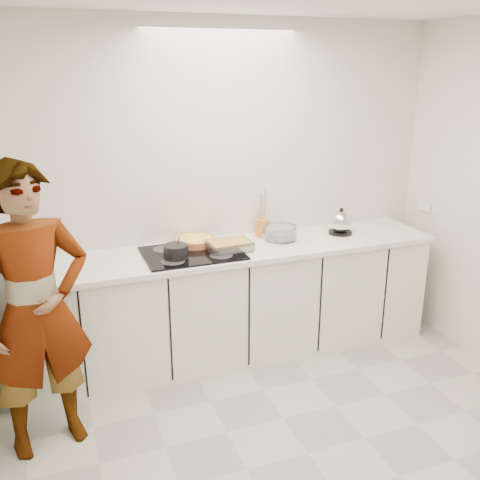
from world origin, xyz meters
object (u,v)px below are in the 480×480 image
object	(u,v)px
hob	(192,253)
tart_dish	(194,241)
kettle	(341,223)
cook	(36,312)
saucepan	(176,251)
utensil_crock	(262,228)
mixing_bowl	(280,233)
baking_dish	(229,245)

from	to	relation	value
hob	tart_dish	size ratio (longest dim) A/B	1.82
hob	kettle	world-z (taller)	kettle
hob	cook	bearing A→B (deg)	-151.87
saucepan	utensil_crock	distance (m)	0.86
cook	tart_dish	bearing A→B (deg)	18.11
hob	tart_dish	xyz separation A→B (m)	(0.07, 0.18, 0.04)
tart_dish	mixing_bowl	xyz separation A→B (m)	(0.69, -0.09, 0.01)
tart_dish	baking_dish	distance (m)	0.30
hob	tart_dish	world-z (taller)	tart_dish
hob	saucepan	size ratio (longest dim) A/B	3.96
saucepan	kettle	distance (m)	1.44
baking_dish	cook	distance (m)	1.49
hob	saucepan	world-z (taller)	saucepan
hob	mixing_bowl	size ratio (longest dim) A/B	2.49
baking_dish	kettle	distance (m)	1.02
tart_dish	utensil_crock	bearing A→B (deg)	4.77
hob	baking_dish	world-z (taller)	baking_dish
tart_dish	kettle	bearing A→B (deg)	-5.51
baking_dish	cook	world-z (taller)	cook
saucepan	cook	world-z (taller)	cook
tart_dish	baking_dish	size ratio (longest dim) A/B	1.17
saucepan	kettle	world-z (taller)	kettle
hob	kettle	bearing A→B (deg)	2.68
kettle	utensil_crock	size ratio (longest dim) A/B	1.73
hob	cook	size ratio (longest dim) A/B	0.41
tart_dish	mixing_bowl	bearing A→B (deg)	-7.46
mixing_bowl	kettle	size ratio (longest dim) A/B	1.19
baking_dish	mixing_bowl	bearing A→B (deg)	13.59
tart_dish	utensil_crock	xyz separation A→B (m)	(0.59, 0.05, 0.03)
tart_dish	mixing_bowl	size ratio (longest dim) A/B	1.37
hob	saucepan	xyz separation A→B (m)	(-0.14, -0.08, 0.06)
saucepan	baking_dish	distance (m)	0.42
saucepan	baking_dish	bearing A→B (deg)	7.16
kettle	cook	world-z (taller)	cook
saucepan	mixing_bowl	size ratio (longest dim) A/B	0.63
hob	tart_dish	bearing A→B (deg)	69.62
saucepan	utensil_crock	bearing A→B (deg)	21.08
cook	saucepan	bearing A→B (deg)	12.72
tart_dish	saucepan	bearing A→B (deg)	-128.90
hob	baking_dish	bearing A→B (deg)	-5.66
saucepan	utensil_crock	size ratio (longest dim) A/B	1.30
tart_dish	utensil_crock	size ratio (longest dim) A/B	2.83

